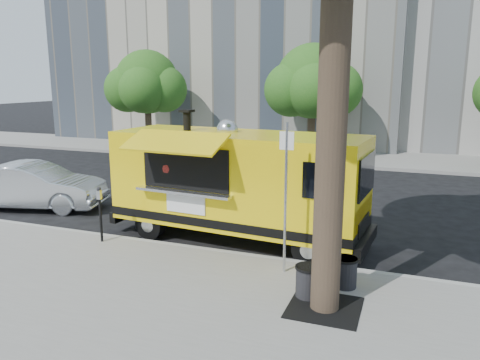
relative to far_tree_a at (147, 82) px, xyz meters
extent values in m
plane|color=black|center=(10.00, -12.30, -3.78)|extent=(120.00, 120.00, 0.00)
cube|color=gray|center=(10.00, -16.30, -3.70)|extent=(60.00, 6.00, 0.15)
cube|color=#999993|center=(10.00, -13.23, -3.70)|extent=(60.00, 0.14, 0.16)
cube|color=gray|center=(10.00, 1.20, -3.70)|extent=(60.00, 5.00, 0.15)
cylinder|color=#33261C|center=(12.60, -15.10, -0.38)|extent=(0.48, 0.48, 6.50)
cube|color=black|center=(12.60, -15.10, -3.62)|extent=(1.20, 1.20, 0.02)
cylinder|color=#33261C|center=(0.00, 0.00, -2.33)|extent=(0.36, 0.36, 2.60)
sphere|color=#165216|center=(0.00, 0.00, 0.02)|extent=(3.42, 3.42, 3.42)
cylinder|color=#33261C|center=(9.00, 0.40, -2.33)|extent=(0.36, 0.36, 2.60)
sphere|color=#165216|center=(9.00, 0.40, 0.07)|extent=(3.60, 3.60, 3.60)
cylinder|color=silver|center=(11.55, -13.85, -2.13)|extent=(0.06, 0.06, 3.00)
cube|color=white|center=(11.55, -13.85, -0.98)|extent=(0.28, 0.02, 0.35)
cylinder|color=black|center=(7.00, -13.65, -3.10)|extent=(0.06, 0.06, 1.05)
cube|color=silver|center=(7.00, -13.65, -2.48)|extent=(0.10, 0.08, 0.22)
sphere|color=black|center=(7.00, -13.65, -2.35)|extent=(0.11, 0.11, 0.11)
cube|color=yellow|center=(9.85, -12.01, -2.20)|extent=(6.26, 2.56, 2.21)
cube|color=black|center=(9.85, -12.01, -3.10)|extent=(6.28, 2.58, 0.21)
cube|color=black|center=(12.97, -12.26, -3.35)|extent=(0.34, 1.97, 0.28)
cube|color=black|center=(6.72, -11.75, -3.35)|extent=(0.34, 1.97, 0.28)
cube|color=black|center=(12.92, -12.26, -1.85)|extent=(0.18, 1.65, 0.89)
cylinder|color=black|center=(11.89, -13.04, -3.40)|extent=(0.77, 0.32, 0.75)
cylinder|color=black|center=(12.03, -11.32, -3.40)|extent=(0.77, 0.32, 0.75)
cylinder|color=black|center=(7.76, -12.70, -3.40)|extent=(0.77, 0.32, 0.75)
cylinder|color=black|center=(7.91, -10.98, -3.40)|extent=(0.77, 0.32, 0.75)
cube|color=black|center=(8.93, -12.91, -1.85)|extent=(2.26, 0.36, 0.99)
cube|color=silver|center=(8.91, -13.07, -2.38)|extent=(2.48, 0.55, 0.06)
cube|color=yellow|center=(8.89, -13.40, -1.18)|extent=(2.42, 1.08, 0.40)
cube|color=white|center=(8.92, -12.99, -2.67)|extent=(1.03, 0.12, 0.47)
cylinder|color=black|center=(8.44, -11.89, -0.86)|extent=(0.19, 0.19, 0.52)
sphere|color=silver|center=(9.49, -11.79, -1.05)|extent=(0.53, 0.53, 0.53)
sphere|color=maroon|center=(8.44, -12.58, -1.90)|extent=(0.79, 0.79, 0.79)
cylinder|color=#FF590C|center=(8.42, -12.81, -2.03)|extent=(0.33, 0.14, 0.32)
imported|color=silver|center=(2.92, -11.50, -3.06)|extent=(4.55, 2.52, 1.42)
cylinder|color=black|center=(12.25, -14.79, -3.34)|extent=(0.44, 0.44, 0.58)
cylinder|color=black|center=(12.25, -14.79, -3.07)|extent=(0.48, 0.48, 0.04)
cylinder|color=black|center=(12.80, -14.13, -3.34)|extent=(0.43, 0.43, 0.56)
cylinder|color=black|center=(12.80, -14.13, -3.08)|extent=(0.47, 0.47, 0.04)
camera|label=1|loc=(13.82, -22.42, 0.17)|focal=35.00mm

